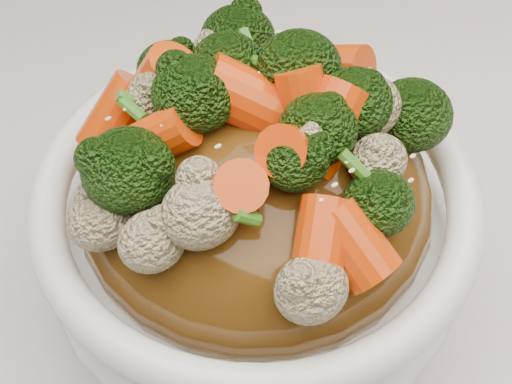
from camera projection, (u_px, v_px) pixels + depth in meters
tablecloth at (267, 291)px, 0.43m from camera, size 1.20×0.80×0.04m
bowl at (256, 232)px, 0.38m from camera, size 0.24×0.24×0.09m
sauce_base at (256, 196)px, 0.36m from camera, size 0.19×0.19×0.10m
carrots at (256, 103)px, 0.31m from camera, size 0.19×0.19×0.05m
broccoli at (256, 105)px, 0.31m from camera, size 0.19×0.19×0.05m
cauliflower at (256, 108)px, 0.31m from camera, size 0.19×0.19×0.04m
scallions at (256, 101)px, 0.31m from camera, size 0.15×0.15×0.02m
sesame_seeds at (256, 101)px, 0.31m from camera, size 0.17×0.17×0.01m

